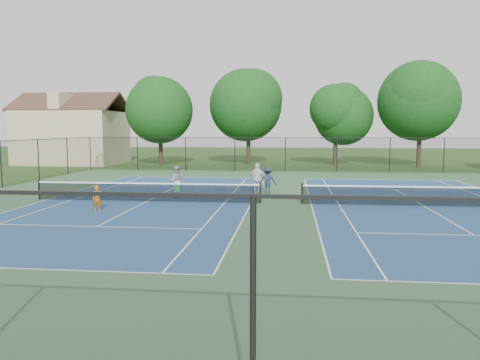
# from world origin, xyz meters

# --- Properties ---
(ground) EXTENTS (140.00, 140.00, 0.00)m
(ground) POSITION_xyz_m (0.00, 0.00, 0.00)
(ground) COLOR #234716
(ground) RESTS_ON ground
(court_pad) EXTENTS (36.00, 36.00, 0.01)m
(court_pad) POSITION_xyz_m (0.00, 0.00, 0.00)
(court_pad) COLOR #2F5331
(court_pad) RESTS_ON ground
(tennis_court_left) EXTENTS (12.00, 23.83, 1.07)m
(tennis_court_left) POSITION_xyz_m (-7.00, 0.00, 0.10)
(tennis_court_left) COLOR navy
(tennis_court_left) RESTS_ON ground
(tennis_court_right) EXTENTS (12.00, 23.83, 1.07)m
(tennis_court_right) POSITION_xyz_m (7.00, 0.00, 0.10)
(tennis_court_right) COLOR navy
(tennis_court_right) RESTS_ON ground
(perimeter_fence) EXTENTS (36.08, 36.08, 3.02)m
(perimeter_fence) POSITION_xyz_m (0.00, 0.00, 1.60)
(perimeter_fence) COLOR black
(perimeter_fence) RESTS_ON ground
(tree_back_a) EXTENTS (6.80, 6.80, 9.15)m
(tree_back_a) POSITION_xyz_m (-13.00, 24.00, 6.04)
(tree_back_a) COLOR #2D2116
(tree_back_a) RESTS_ON ground
(tree_back_b) EXTENTS (7.60, 7.60, 10.03)m
(tree_back_b) POSITION_xyz_m (-4.00, 26.00, 6.60)
(tree_back_b) COLOR #2D2116
(tree_back_b) RESTS_ON ground
(tree_back_c) EXTENTS (6.00, 6.00, 8.40)m
(tree_back_c) POSITION_xyz_m (5.00, 25.00, 5.48)
(tree_back_c) COLOR #2D2116
(tree_back_c) RESTS_ON ground
(tree_back_d) EXTENTS (7.80, 7.80, 10.37)m
(tree_back_d) POSITION_xyz_m (13.00, 24.00, 6.82)
(tree_back_d) COLOR #2D2116
(tree_back_d) RESTS_ON ground
(clapboard_house) EXTENTS (10.80, 8.10, 7.65)m
(clapboard_house) POSITION_xyz_m (-23.00, 25.00, 3.09)
(clapboard_house) COLOR tan
(clapboard_house) RESTS_ON ground
(child_player) EXTENTS (0.47, 0.35, 1.18)m
(child_player) POSITION_xyz_m (-8.40, -3.05, 0.59)
(child_player) COLOR #D6620E
(child_player) RESTS_ON ground
(instructor) EXTENTS (1.01, 0.90, 1.72)m
(instructor) POSITION_xyz_m (-5.95, 2.11, 0.86)
(instructor) COLOR #949396
(instructor) RESTS_ON ground
(bystander_a) EXTENTS (1.09, 0.50, 1.83)m
(bystander_a) POSITION_xyz_m (-1.42, 3.16, 0.92)
(bystander_a) COLOR silver
(bystander_a) RESTS_ON ground
(bystander_b) EXTENTS (1.04, 0.60, 1.61)m
(bystander_b) POSITION_xyz_m (-0.84, 3.37, 0.80)
(bystander_b) COLOR #1C243E
(bystander_b) RESTS_ON ground
(ball_crate) EXTENTS (0.43, 0.36, 0.33)m
(ball_crate) POSITION_xyz_m (-5.74, 1.49, 0.16)
(ball_crate) COLOR #162199
(ball_crate) RESTS_ON ground
(ball_hopper) EXTENTS (0.39, 0.34, 0.42)m
(ball_hopper) POSITION_xyz_m (-5.74, 1.49, 0.54)
(ball_hopper) COLOR green
(ball_hopper) RESTS_ON ball_crate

